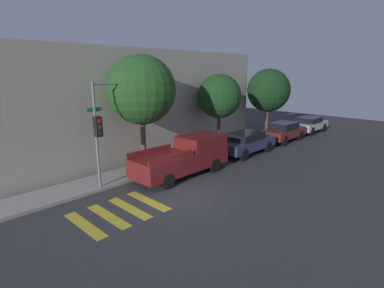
# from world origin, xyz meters

# --- Properties ---
(ground_plane) EXTENTS (60.00, 60.00, 0.00)m
(ground_plane) POSITION_xyz_m (0.00, 0.00, 0.00)
(ground_plane) COLOR #333335
(sidewalk) EXTENTS (26.00, 1.99, 0.14)m
(sidewalk) POSITION_xyz_m (0.00, 4.19, 0.07)
(sidewalk) COLOR gray
(sidewalk) RESTS_ON ground
(building_row) EXTENTS (26.00, 6.00, 6.75)m
(building_row) POSITION_xyz_m (0.00, 8.59, 3.38)
(building_row) COLOR #A89E8E
(building_row) RESTS_ON ground
(crosswalk) EXTENTS (3.35, 2.60, 0.00)m
(crosswalk) POSITION_xyz_m (-2.67, 0.80, 0.00)
(crosswalk) COLOR gold
(crosswalk) RESTS_ON ground
(traffic_light_pole) EXTENTS (2.38, 0.56, 5.03)m
(traffic_light_pole) POSITION_xyz_m (-1.55, 3.37, 3.36)
(traffic_light_pole) COLOR slate
(traffic_light_pole) RESTS_ON ground
(pickup_truck) EXTENTS (5.58, 1.96, 1.99)m
(pickup_truck) POSITION_xyz_m (2.31, 2.10, 1.01)
(pickup_truck) COLOR maroon
(pickup_truck) RESTS_ON ground
(sedan_near_corner) EXTENTS (4.56, 1.85, 1.48)m
(sedan_near_corner) POSITION_xyz_m (8.04, 2.10, 0.80)
(sedan_near_corner) COLOR #2D3351
(sedan_near_corner) RESTS_ON ground
(sedan_middle) EXTENTS (4.26, 1.80, 1.53)m
(sedan_middle) POSITION_xyz_m (13.24, 2.10, 0.82)
(sedan_middle) COLOR maroon
(sedan_middle) RESTS_ON ground
(sedan_far_end) EXTENTS (4.23, 1.79, 1.41)m
(sedan_far_end) POSITION_xyz_m (18.11, 2.10, 0.77)
(sedan_far_end) COLOR #B7BABF
(sedan_far_end) RESTS_ON ground
(tree_near_corner) EXTENTS (3.61, 3.61, 6.30)m
(tree_near_corner) POSITION_xyz_m (0.95, 3.93, 4.49)
(tree_near_corner) COLOR brown
(tree_near_corner) RESTS_ON ground
(tree_midblock) EXTENTS (2.96, 2.96, 5.28)m
(tree_midblock) POSITION_xyz_m (7.36, 3.93, 3.79)
(tree_midblock) COLOR #4C3823
(tree_midblock) RESTS_ON ground
(tree_far_end) EXTENTS (3.49, 3.49, 5.64)m
(tree_far_end) POSITION_xyz_m (13.73, 3.93, 3.89)
(tree_far_end) COLOR brown
(tree_far_end) RESTS_ON ground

